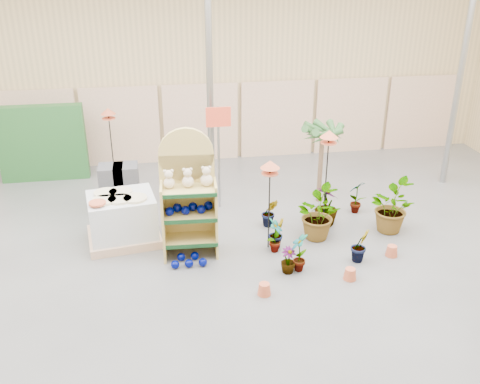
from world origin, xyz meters
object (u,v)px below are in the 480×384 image
object	(u,v)px
display_shelf	(188,198)
potted_plant_2	(316,214)
bird_table_front	(270,167)
pallet_stack	(122,219)

from	to	relation	value
display_shelf	potted_plant_2	world-z (taller)	display_shelf
display_shelf	bird_table_front	xyz separation A→B (m)	(1.43, -0.14, 0.54)
pallet_stack	bird_table_front	world-z (taller)	bird_table_front
pallet_stack	potted_plant_2	world-z (taller)	potted_plant_2
display_shelf	bird_table_front	world-z (taller)	display_shelf
pallet_stack	potted_plant_2	bearing A→B (deg)	-15.32
display_shelf	bird_table_front	bearing A→B (deg)	-2.46
display_shelf	pallet_stack	distance (m)	1.45
display_shelf	potted_plant_2	distance (m)	2.45
pallet_stack	potted_plant_2	distance (m)	3.62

